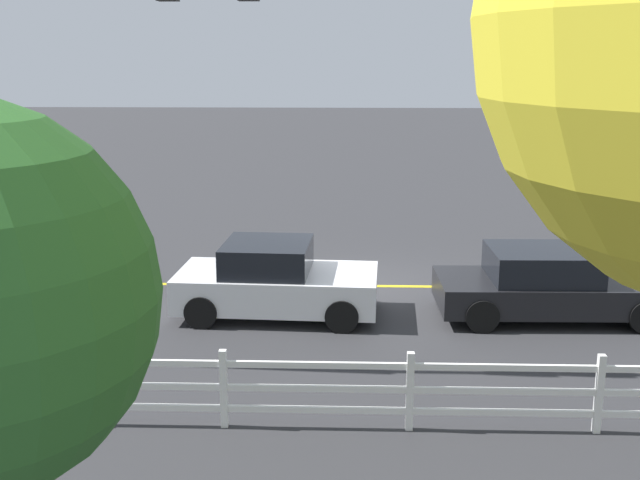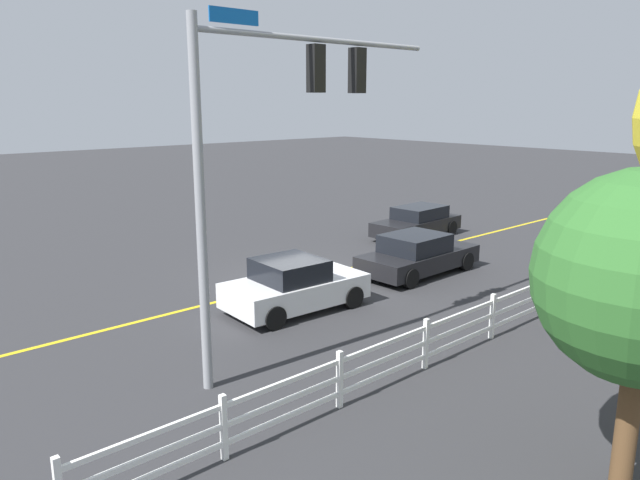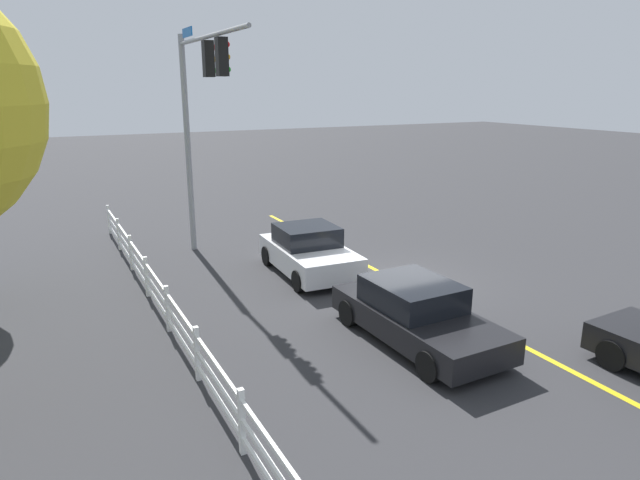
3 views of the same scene
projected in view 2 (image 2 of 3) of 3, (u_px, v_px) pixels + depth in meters
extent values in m
plane|color=#2D2D30|center=(300.00, 281.00, 19.71)|extent=(120.00, 120.00, 0.00)
cube|color=gold|center=(383.00, 260.00, 22.30)|extent=(28.00, 0.16, 0.01)
cylinder|color=gray|center=(201.00, 212.00, 11.54)|extent=(0.20, 0.20, 7.33)
cylinder|color=gray|center=(323.00, 40.00, 12.84)|extent=(6.35, 0.12, 0.12)
cube|color=#0C59B2|center=(234.00, 16.00, 11.29)|extent=(1.10, 0.03, 0.28)
cube|color=black|center=(316.00, 69.00, 12.85)|extent=(0.32, 0.28, 1.00)
sphere|color=red|center=(311.00, 53.00, 12.88)|extent=(0.17, 0.17, 0.17)
sphere|color=orange|center=(311.00, 69.00, 12.95)|extent=(0.17, 0.17, 0.17)
sphere|color=#148C19|center=(311.00, 84.00, 13.03)|extent=(0.17, 0.17, 0.17)
cube|color=black|center=(357.00, 71.00, 13.66)|extent=(0.32, 0.28, 1.00)
sphere|color=red|center=(353.00, 56.00, 13.69)|extent=(0.17, 0.17, 0.17)
sphere|color=orange|center=(353.00, 71.00, 13.77)|extent=(0.17, 0.17, 0.17)
sphere|color=#148C19|center=(352.00, 85.00, 13.84)|extent=(0.17, 0.17, 0.17)
cube|color=black|center=(418.00, 259.00, 20.48)|extent=(4.55, 1.99, 0.58)
cube|color=black|center=(415.00, 243.00, 20.19)|extent=(2.08, 1.75, 0.60)
cylinder|color=black|center=(425.00, 252.00, 22.17)|extent=(0.64, 0.23, 0.64)
cylinder|color=black|center=(466.00, 261.00, 20.90)|extent=(0.64, 0.23, 0.64)
cylinder|color=black|center=(369.00, 267.00, 20.14)|extent=(0.64, 0.23, 0.64)
cylinder|color=black|center=(410.00, 278.00, 18.87)|extent=(0.64, 0.23, 0.64)
cube|color=black|center=(416.00, 226.00, 25.96)|extent=(4.42, 1.94, 0.59)
cube|color=black|center=(420.00, 212.00, 25.98)|extent=(2.31, 1.66, 0.52)
cylinder|color=black|center=(410.00, 238.00, 24.44)|extent=(0.65, 0.25, 0.64)
cylinder|color=black|center=(380.00, 232.00, 25.55)|extent=(0.65, 0.25, 0.64)
cylinder|color=black|center=(451.00, 228.00, 26.45)|extent=(0.65, 0.25, 0.64)
cylinder|color=black|center=(421.00, 223.00, 27.57)|extent=(0.65, 0.25, 0.64)
cube|color=silver|center=(296.00, 290.00, 16.89)|extent=(4.08, 2.16, 0.68)
cube|color=black|center=(290.00, 270.00, 16.63)|extent=(1.78, 1.84, 0.60)
cylinder|color=black|center=(313.00, 282.00, 18.47)|extent=(0.65, 0.25, 0.64)
cylinder|color=black|center=(353.00, 297.00, 17.07)|extent=(0.65, 0.25, 0.64)
cylinder|color=black|center=(237.00, 300.00, 16.82)|extent=(0.65, 0.25, 0.64)
cylinder|color=black|center=(274.00, 318.00, 15.43)|extent=(0.65, 0.25, 0.64)
cube|color=white|center=(624.00, 262.00, 19.86)|extent=(0.10, 0.10, 1.15)
cube|color=white|center=(588.00, 276.00, 18.18)|extent=(0.10, 0.10, 1.15)
cube|color=white|center=(545.00, 294.00, 16.49)|extent=(0.10, 0.10, 1.15)
cube|color=white|center=(492.00, 316.00, 14.81)|extent=(0.10, 0.10, 1.15)
cube|color=white|center=(426.00, 344.00, 13.12)|extent=(0.10, 0.10, 1.15)
cube|color=white|center=(340.00, 379.00, 11.43)|extent=(0.10, 0.10, 1.15)
cube|color=white|center=(224.00, 427.00, 9.75)|extent=(0.10, 0.10, 1.15)
cube|color=white|center=(546.00, 281.00, 16.41)|extent=(26.00, 0.06, 0.09)
cube|color=white|center=(545.00, 293.00, 16.49)|extent=(26.00, 0.06, 0.09)
cube|color=white|center=(544.00, 305.00, 16.56)|extent=(26.00, 0.06, 0.09)
cylinder|color=brown|center=(627.00, 425.00, 8.81)|extent=(0.32, 0.32, 2.21)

